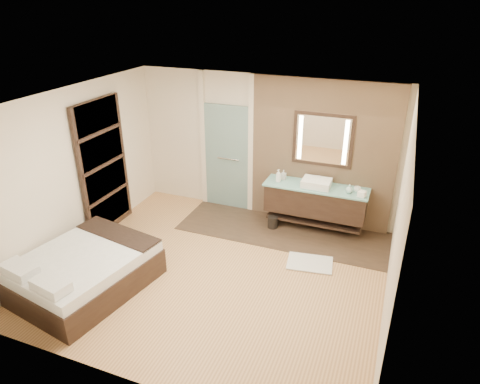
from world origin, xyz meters
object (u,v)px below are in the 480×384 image
at_px(waste_bin, 273,222).
at_px(mirror_unit, 323,140).
at_px(vanity, 315,200).
at_px(bed, 85,271).

bearing_deg(waste_bin, mirror_unit, 35.44).
relative_size(vanity, waste_bin, 7.96).
height_order(mirror_unit, bed, mirror_unit).
bearing_deg(vanity, mirror_unit, 90.00).
height_order(vanity, bed, vanity).
distance_m(vanity, bed, 4.06).
bearing_deg(waste_bin, vanity, 20.49).
bearing_deg(bed, mirror_unit, 59.67).
xyz_separation_m(mirror_unit, waste_bin, (-0.71, -0.50, -1.53)).
height_order(mirror_unit, waste_bin, mirror_unit).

